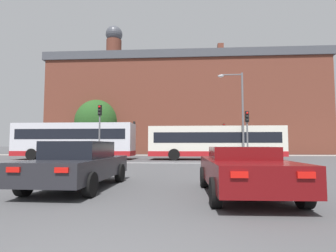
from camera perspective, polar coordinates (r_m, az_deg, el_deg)
stop_line_strip at (r=19.35m, az=1.12°, el=-8.05°), size 9.00×0.30×0.01m
far_pavement at (r=33.83m, az=2.19°, el=-6.37°), size 70.00×2.50×0.01m
brick_civic_building at (r=44.02m, az=3.52°, el=4.25°), size 42.58×13.05×21.97m
car_saloon_left at (r=8.61m, az=-18.64°, el=-7.85°), size 2.07×4.57×1.43m
car_roadster_right at (r=7.23m, az=16.17°, el=-9.20°), size 2.10×4.33×1.27m
bus_crossing_lead at (r=23.83m, az=10.24°, el=-3.45°), size 11.76×2.77×2.96m
bus_crossing_trailing at (r=25.62m, az=-19.58°, el=-2.91°), size 10.83×2.76×3.28m
traffic_light_near_right at (r=20.11m, az=16.87°, el=-0.38°), size 0.26×0.31×3.81m
traffic_light_far_right at (r=33.24m, az=12.10°, el=-1.71°), size 0.26×0.31×3.97m
traffic_light_far_left at (r=33.79m, az=-7.40°, el=-1.42°), size 0.26×0.31×4.34m
traffic_light_near_left at (r=20.69m, az=-14.68°, el=0.46°), size 0.26×0.31×4.38m
street_lamp_junction at (r=22.60m, az=15.10°, el=4.05°), size 2.10×0.36×7.37m
pedestrian_waiting at (r=35.47m, az=-11.25°, el=-4.74°), size 0.38×0.46×1.56m
pedestrian_walking_east at (r=35.02m, az=-13.73°, el=-4.63°), size 0.38×0.46×1.64m
tree_by_building at (r=39.83m, az=-15.28°, el=0.84°), size 6.23×6.23×7.95m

